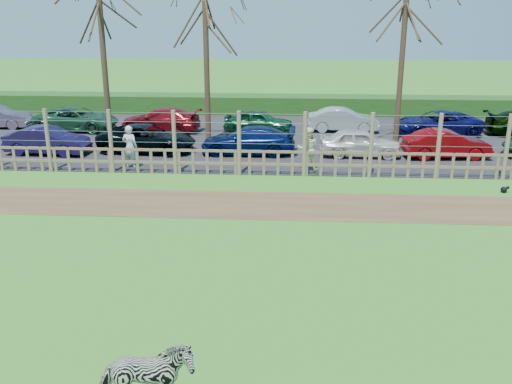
# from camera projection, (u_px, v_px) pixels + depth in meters

# --- Properties ---
(ground) EXTENTS (120.00, 120.00, 0.00)m
(ground) POSITION_uv_depth(u_px,v_px,m) (211.00, 262.00, 14.57)
(ground) COLOR #56AA33
(ground) RESTS_ON ground
(dirt_strip) EXTENTS (34.00, 2.80, 0.01)m
(dirt_strip) POSITION_uv_depth(u_px,v_px,m) (230.00, 204.00, 18.84)
(dirt_strip) COLOR brown
(dirt_strip) RESTS_ON ground
(asphalt) EXTENTS (44.00, 13.00, 0.04)m
(asphalt) POSITION_uv_depth(u_px,v_px,m) (251.00, 138.00, 28.33)
(asphalt) COLOR #232326
(asphalt) RESTS_ON ground
(hedge) EXTENTS (46.00, 2.00, 1.10)m
(hedge) POSITION_uv_depth(u_px,v_px,m) (260.00, 105.00, 34.81)
(hedge) COLOR #1E4716
(hedge) RESTS_ON ground
(fence) EXTENTS (30.16, 0.16, 2.50)m
(fence) POSITION_uv_depth(u_px,v_px,m) (239.00, 155.00, 21.91)
(fence) COLOR brown
(fence) RESTS_ON ground
(tree_left) EXTENTS (4.80, 4.80, 7.88)m
(tree_left) POSITION_uv_depth(u_px,v_px,m) (101.00, 21.00, 25.09)
(tree_left) COLOR #3D2B1E
(tree_left) RESTS_ON ground
(tree_mid) EXTENTS (4.80, 4.80, 6.83)m
(tree_mid) POSITION_uv_depth(u_px,v_px,m) (206.00, 38.00, 26.00)
(tree_mid) COLOR #3D2B1E
(tree_mid) RESTS_ON ground
(tree_right) EXTENTS (4.80, 4.80, 7.35)m
(tree_right) POSITION_uv_depth(u_px,v_px,m) (404.00, 30.00, 25.81)
(tree_right) COLOR #3D2B1E
(tree_right) RESTS_ON ground
(zebra) EXTENTS (1.65, 1.06, 1.29)m
(zebra) POSITION_uv_depth(u_px,v_px,m) (146.00, 381.00, 8.91)
(zebra) COLOR gray
(zebra) RESTS_ON ground
(visitor_a) EXTENTS (0.70, 0.52, 1.72)m
(visitor_a) POSITION_uv_depth(u_px,v_px,m) (130.00, 147.00, 22.74)
(visitor_a) COLOR #B6B8CE
(visitor_a) RESTS_ON asphalt
(visitor_b) EXTENTS (0.86, 0.68, 1.72)m
(visitor_b) POSITION_uv_depth(u_px,v_px,m) (308.00, 149.00, 22.39)
(visitor_b) COLOR #E8EDAF
(visitor_b) RESTS_ON asphalt
(crow) EXTENTS (0.30, 0.22, 0.24)m
(crow) POSITION_uv_depth(u_px,v_px,m) (504.00, 189.00, 20.00)
(crow) COLOR black
(crow) RESTS_ON ground
(car_1) EXTENTS (3.72, 1.50, 1.20)m
(car_1) POSITION_uv_depth(u_px,v_px,m) (47.00, 141.00, 24.99)
(car_1) COLOR #1B1144
(car_1) RESTS_ON asphalt
(car_2) EXTENTS (4.47, 2.35, 1.20)m
(car_2) POSITION_uv_depth(u_px,v_px,m) (147.00, 138.00, 25.42)
(car_2) COLOR black
(car_2) RESTS_ON asphalt
(car_3) EXTENTS (4.15, 1.71, 1.20)m
(car_3) POSITION_uv_depth(u_px,v_px,m) (248.00, 140.00, 25.02)
(car_3) COLOR #061345
(car_3) RESTS_ON asphalt
(car_4) EXTENTS (3.54, 1.46, 1.20)m
(car_4) POSITION_uv_depth(u_px,v_px,m) (360.00, 143.00, 24.62)
(car_4) COLOR silver
(car_4) RESTS_ON asphalt
(car_5) EXTENTS (3.74, 1.58, 1.20)m
(car_5) POSITION_uv_depth(u_px,v_px,m) (447.00, 144.00, 24.35)
(car_5) COLOR maroon
(car_5) RESTS_ON asphalt
(car_8) EXTENTS (4.47, 2.34, 1.20)m
(car_8) POSITION_uv_depth(u_px,v_px,m) (77.00, 119.00, 29.84)
(car_8) COLOR #215336
(car_8) RESTS_ON asphalt
(car_9) EXTENTS (4.31, 2.17, 1.20)m
(car_9) POSITION_uv_depth(u_px,v_px,m) (160.00, 120.00, 29.59)
(car_9) COLOR maroon
(car_9) RESTS_ON asphalt
(car_10) EXTENTS (3.64, 1.73, 1.20)m
(car_10) POSITION_uv_depth(u_px,v_px,m) (259.00, 121.00, 29.21)
(car_10) COLOR #134F2B
(car_10) RESTS_ON asphalt
(car_11) EXTENTS (3.65, 1.28, 1.20)m
(car_11) POSITION_uv_depth(u_px,v_px,m) (343.00, 120.00, 29.62)
(car_11) COLOR #B5C0BC
(car_11) RESTS_ON asphalt
(car_12) EXTENTS (4.54, 2.55, 1.20)m
(car_12) POSITION_uv_depth(u_px,v_px,m) (437.00, 123.00, 28.75)
(car_12) COLOR #0D0D4F
(car_12) RESTS_ON asphalt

